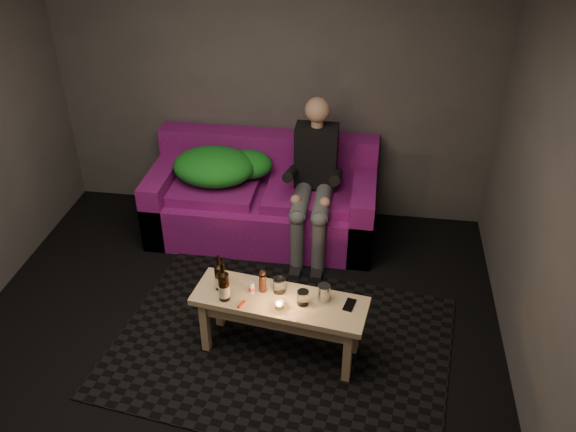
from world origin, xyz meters
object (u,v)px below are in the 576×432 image
object	(u,v)px
sofa	(263,201)
beer_bottle_a	(220,277)
beer_bottle_b	(224,286)
coffee_table	(280,308)
person	(314,177)
steel_cup	(324,293)

from	to	relation	value
sofa	beer_bottle_a	xyz separation A→B (m)	(-0.03, -1.48, 0.28)
sofa	beer_bottle_a	world-z (taller)	sofa
sofa	beer_bottle_b	world-z (taller)	sofa
coffee_table	beer_bottle_a	distance (m)	0.47
person	beer_bottle_a	xyz separation A→B (m)	(-0.51, -1.32, -0.10)
person	sofa	bearing A→B (deg)	160.95
coffee_table	beer_bottle_b	xyz separation A→B (m)	(-0.37, -0.05, 0.20)
coffee_table	steel_cup	world-z (taller)	steel_cup
sofa	steel_cup	size ratio (longest dim) A/B	16.97
coffee_table	beer_bottle_b	size ratio (longest dim) A/B	4.02
sofa	beer_bottle_a	bearing A→B (deg)	-91.22
person	beer_bottle_b	world-z (taller)	person
steel_cup	coffee_table	bearing A→B (deg)	-172.87
coffee_table	beer_bottle_a	size ratio (longest dim) A/B	4.45
person	beer_bottle_b	xyz separation A→B (m)	(-0.45, -1.42, -0.09)
beer_bottle_b	sofa	bearing A→B (deg)	90.86
person	beer_bottle_b	bearing A→B (deg)	-107.62
sofa	person	world-z (taller)	person
person	steel_cup	size ratio (longest dim) A/B	11.33
sofa	steel_cup	xyz separation A→B (m)	(0.70, -1.49, 0.24)
beer_bottle_b	steel_cup	size ratio (longest dim) A/B	2.61
beer_bottle_a	beer_bottle_b	size ratio (longest dim) A/B	0.90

